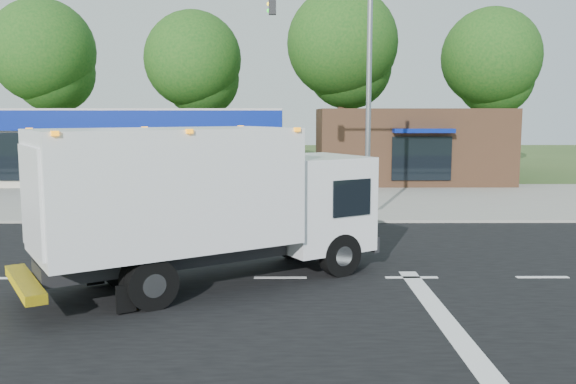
% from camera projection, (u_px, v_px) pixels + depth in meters
% --- Properties ---
extents(ground, '(120.00, 120.00, 0.00)m').
position_uv_depth(ground, '(280.00, 278.00, 13.89)').
color(ground, '#385123').
rests_on(ground, ground).
extents(road_asphalt, '(60.00, 14.00, 0.02)m').
position_uv_depth(road_asphalt, '(280.00, 278.00, 13.89)').
color(road_asphalt, black).
rests_on(road_asphalt, ground).
extents(sidewalk, '(60.00, 2.40, 0.12)m').
position_uv_depth(sidewalk, '(282.00, 216.00, 22.01)').
color(sidewalk, gray).
rests_on(sidewalk, ground).
extents(parking_apron, '(60.00, 9.00, 0.02)m').
position_uv_depth(parking_apron, '(282.00, 196.00, 27.77)').
color(parking_apron, gray).
rests_on(parking_apron, ground).
extents(lane_markings, '(55.20, 7.00, 0.01)m').
position_uv_depth(lane_markings, '(345.00, 295.00, 12.56)').
color(lane_markings, silver).
rests_on(lane_markings, road_asphalt).
extents(ems_box_truck, '(7.88, 6.09, 3.45)m').
position_uv_depth(ems_box_truck, '(204.00, 195.00, 13.14)').
color(ems_box_truck, black).
rests_on(ems_box_truck, ground).
extents(emergency_worker, '(0.82, 0.78, 1.99)m').
position_uv_depth(emergency_worker, '(83.00, 239.00, 13.47)').
color(emergency_worker, tan).
rests_on(emergency_worker, ground).
extents(retail_strip_mall, '(18.00, 6.20, 4.00)m').
position_uv_depth(retail_strip_mall, '(118.00, 145.00, 33.34)').
color(retail_strip_mall, beige).
rests_on(retail_strip_mall, ground).
extents(brown_storefront, '(10.00, 6.70, 4.00)m').
position_uv_depth(brown_storefront, '(409.00, 145.00, 33.50)').
color(brown_storefront, '#382316').
rests_on(brown_storefront, ground).
extents(traffic_signal_pole, '(3.51, 0.25, 8.00)m').
position_uv_depth(traffic_signal_pole, '(350.00, 79.00, 20.81)').
color(traffic_signal_pole, gray).
rests_on(traffic_signal_pole, ground).
extents(background_trees, '(36.77, 7.39, 12.10)m').
position_uv_depth(background_trees, '(270.00, 59.00, 40.87)').
color(background_trees, '#332114').
rests_on(background_trees, ground).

